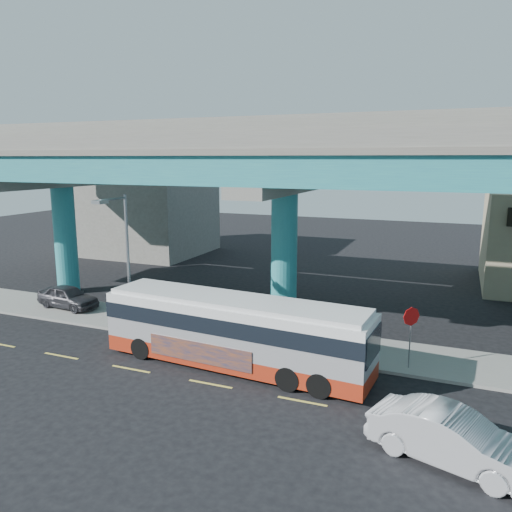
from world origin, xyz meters
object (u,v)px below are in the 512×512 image
at_px(transit_bus, 235,329).
at_px(stop_sign, 411,324).
at_px(sedan, 452,438).
at_px(street_lamp, 121,244).
at_px(parked_car, 68,297).

distance_m(transit_bus, stop_sign, 7.74).
distance_m(sedan, street_lamp, 17.98).
bearing_deg(street_lamp, sedan, -19.44).
relative_size(transit_bus, sedan, 2.35).
xyz_separation_m(parked_car, stop_sign, (20.52, -1.47, 1.35)).
bearing_deg(transit_bus, parked_car, 167.67).
distance_m(transit_bus, parked_car, 13.77).
relative_size(transit_bus, street_lamp, 1.73).
xyz_separation_m(sedan, parked_car, (-22.42, 8.03, 0.01)).
height_order(sedan, stop_sign, stop_sign).
bearing_deg(sedan, street_lamp, 88.24).
bearing_deg(sedan, stop_sign, 33.81).
relative_size(sedan, parked_car, 1.27).
bearing_deg(parked_car, transit_bus, -100.93).
xyz_separation_m(sedan, stop_sign, (-1.89, 6.55, 1.36)).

